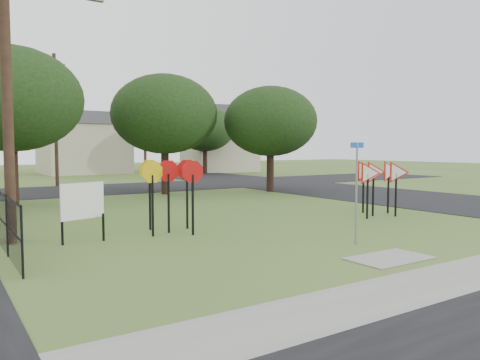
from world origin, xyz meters
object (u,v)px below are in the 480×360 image
stop_sign_cluster (170,178)px  yield_sign_cluster (378,174)px  street_name_sign (356,186)px  info_board (83,203)px

stop_sign_cluster → yield_sign_cluster: (8.34, -1.05, -0.09)m
street_name_sign → info_board: (-6.18, 4.29, -0.50)m
yield_sign_cluster → info_board: bearing=175.4°
street_name_sign → yield_sign_cluster: size_ratio=1.03×
stop_sign_cluster → info_board: 2.78m
street_name_sign → yield_sign_cluster: bearing=34.9°
street_name_sign → info_board: bearing=145.2°
street_name_sign → yield_sign_cluster: 5.94m
street_name_sign → stop_sign_cluster: size_ratio=1.22×
yield_sign_cluster → info_board: yield_sign_cluster is taller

